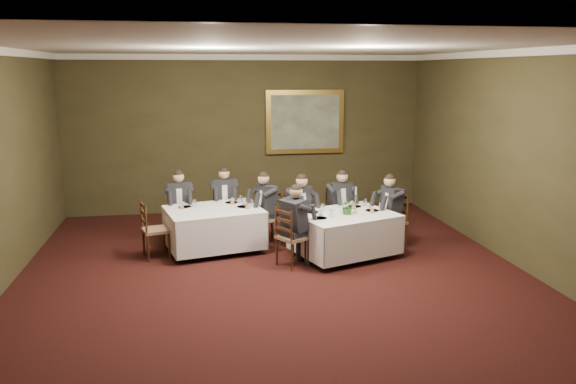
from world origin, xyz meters
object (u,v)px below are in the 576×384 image
object	(u,v)px
table_second	(214,226)
diner_main_backleft	(299,220)
diner_sec_backright	(225,210)
table_main	(345,231)
chair_sec_backright	(225,221)
centerpiece	(348,206)
chair_sec_endleft	(156,241)
chair_main_backright	(339,225)
diner_main_backright	(339,214)
chair_main_endleft	(292,249)
chair_main_endright	(392,232)
chair_main_backleft	(298,232)
diner_main_endleft	(293,236)
diner_main_endright	(392,220)
diner_sec_endright	(268,217)
painting	(305,122)
candlestick	(356,203)
diner_sec_backleft	(180,214)
chair_sec_backleft	(180,225)

from	to	relation	value
table_second	diner_main_backleft	size ratio (longest dim) A/B	1.40
diner_sec_backright	table_main	bearing A→B (deg)	139.31
table_second	chair_sec_backright	xyz separation A→B (m)	(0.25, 0.92, -0.17)
centerpiece	chair_sec_endleft	bearing A→B (deg)	170.42
chair_main_backright	diner_main_backright	world-z (taller)	diner_main_backright
chair_main_endleft	table_main	bearing A→B (deg)	78.00
chair_main_endright	chair_sec_backright	size ratio (longest dim) A/B	1.00
chair_main_backleft	diner_main_endleft	distance (m)	1.05
chair_main_backleft	chair_main_endleft	world-z (taller)	same
chair_sec_backright	centerpiece	xyz separation A→B (m)	(1.99, -1.69, 0.63)
diner_main_endleft	chair_sec_endleft	xyz separation A→B (m)	(-2.25, 0.82, -0.23)
chair_sec_backright	diner_sec_backright	distance (m)	0.23
chair_main_endleft	diner_main_endright	world-z (taller)	diner_main_endright
table_second	chair_main_endleft	size ratio (longest dim) A/B	1.88
chair_sec_backright	diner_sec_endright	xyz separation A→B (m)	(0.75, -0.69, 0.23)
chair_main_endleft	painting	distance (m)	4.33
candlestick	diner_sec_endright	bearing A→B (deg)	147.00
chair_main_endright	diner_sec_backright	xyz separation A→B (m)	(-2.95, 1.29, 0.23)
chair_sec_backright	chair_main_endright	bearing A→B (deg)	155.08
candlestick	table_main	bearing A→B (deg)	-171.85
diner_sec_backright	candlestick	size ratio (longest dim) A/B	2.87
chair_main_backleft	diner_sec_endright	bearing A→B (deg)	-58.37
table_main	diner_main_endleft	size ratio (longest dim) A/B	1.46
chair_sec_endleft	centerpiece	size ratio (longest dim) A/B	3.40
diner_main_backright	centerpiece	world-z (taller)	diner_main_backright
diner_sec_endright	centerpiece	world-z (taller)	diner_sec_endright
diner_main_backright	diner_sec_backleft	xyz separation A→B (m)	(-2.97, 0.50, 0.00)
diner_sec_endright	candlestick	distance (m)	1.73
diner_main_backright	chair_main_endleft	distance (m)	1.72
diner_main_backleft	painting	size ratio (longest dim) A/B	0.75
chair_main_backright	chair_sec_endleft	xyz separation A→B (m)	(-3.37, -0.45, 0.00)
diner_sec_backright	diner_sec_backleft	bearing A→B (deg)	11.46
diner_sec_backright	diner_sec_endright	size ratio (longest dim) A/B	1.00
chair_sec_backleft	chair_main_backright	bearing A→B (deg)	165.66
table_second	diner_sec_backleft	bearing A→B (deg)	130.51
chair_sec_backleft	diner_sec_endright	bearing A→B (deg)	157.90
diner_sec_backright	chair_main_endleft	bearing A→B (deg)	115.42
diner_main_backright	chair_main_endright	bearing A→B (deg)	129.78
diner_sec_endright	centerpiece	distance (m)	1.64
diner_sec_endright	chair_sec_endleft	bearing A→B (deg)	83.67
chair_main_endleft	diner_sec_endright	xyz separation A→B (m)	(-0.23, 1.28, 0.23)
chair_main_backright	painting	distance (m)	3.09
table_second	diner_sec_backleft	distance (m)	0.94
table_second	diner_main_backleft	bearing A→B (deg)	-2.54
chair_main_backright	diner_sec_backleft	size ratio (longest dim) A/B	0.74
table_second	diner_main_endright	bearing A→B (deg)	-6.87
table_main	painting	xyz separation A→B (m)	(-0.00, 3.50, 1.56)
diner_main_backleft	table_main	bearing A→B (deg)	106.75
diner_main_backleft	chair_main_endright	world-z (taller)	diner_main_backleft
diner_main_endright	painting	xyz separation A→B (m)	(-0.98, 3.17, 1.50)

